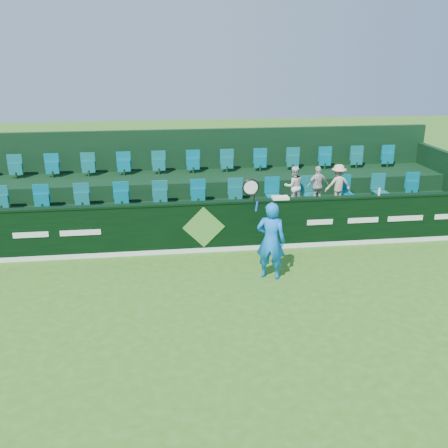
{
  "coord_description": "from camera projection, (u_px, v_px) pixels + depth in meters",
  "views": [
    {
      "loc": [
        -1.06,
        -8.18,
        5.04
      ],
      "look_at": [
        0.38,
        2.8,
        1.15
      ],
      "focal_mm": 40.0,
      "sensor_mm": 36.0,
      "label": 1
    }
  ],
  "objects": [
    {
      "name": "seat_row_back",
      "position": [
        193.0,
        164.0,
        15.75
      ],
      "size": [
        13.5,
        0.5,
        0.6
      ],
      "primitive_type": "cube",
      "color": "#036679",
      "rests_on": "stand_tier_back"
    },
    {
      "name": "ground",
      "position": [
        223.0,
        330.0,
        9.45
      ],
      "size": [
        60.0,
        60.0,
        0.0
      ],
      "primitive_type": "plane",
      "color": "#336919",
      "rests_on": "ground"
    },
    {
      "name": "drinks_bottle",
      "position": [
        379.0,
        192.0,
        13.29
      ],
      "size": [
        0.06,
        0.06,
        0.19
      ],
      "primitive_type": "cylinder",
      "color": "silver",
      "rests_on": "sponsor_hoarding"
    },
    {
      "name": "spectator_left",
      "position": [
        294.0,
        186.0,
        14.11
      ],
      "size": [
        0.59,
        0.48,
        1.15
      ],
      "primitive_type": "imported",
      "rotation": [
        0.0,
        0.0,
        3.22
      ],
      "color": "white",
      "rests_on": "stand_tier_front"
    },
    {
      "name": "spectator_right",
      "position": [
        338.0,
        184.0,
        14.27
      ],
      "size": [
        0.79,
        0.5,
        1.16
      ],
      "primitive_type": "imported",
      "rotation": [
        0.0,
        0.0,
        3.23
      ],
      "color": "beige",
      "rests_on": "stand_tier_front"
    },
    {
      "name": "seat_row_front",
      "position": [
        198.0,
        195.0,
        14.23
      ],
      "size": [
        13.5,
        0.5,
        0.6
      ],
      "primitive_type": "cube",
      "color": "#036679",
      "rests_on": "stand_tier_front"
    },
    {
      "name": "stand_rear",
      "position": [
        193.0,
        175.0,
        16.01
      ],
      "size": [
        16.0,
        4.1,
        2.6
      ],
      "color": "black",
      "rests_on": "ground"
    },
    {
      "name": "sponsor_hoarding",
      "position": [
        203.0,
        227.0,
        12.97
      ],
      "size": [
        16.0,
        0.25,
        1.35
      ],
      "color": "black",
      "rests_on": "ground"
    },
    {
      "name": "tennis_player",
      "position": [
        271.0,
        240.0,
        11.35
      ],
      "size": [
        1.11,
        0.66,
        2.43
      ],
      "color": "#0D72EB",
      "rests_on": "ground"
    },
    {
      "name": "towel",
      "position": [
        280.0,
        198.0,
        12.98
      ],
      "size": [
        0.43,
        0.28,
        0.06
      ],
      "primitive_type": "cube",
      "color": "white",
      "rests_on": "sponsor_hoarding"
    },
    {
      "name": "stand_tier_back",
      "position": [
        195.0,
        196.0,
        15.78
      ],
      "size": [
        16.0,
        1.8,
        1.3
      ],
      "primitive_type": "cube",
      "color": "black",
      "rests_on": "ground"
    },
    {
      "name": "spectator_middle",
      "position": [
        318.0,
        186.0,
        14.2
      ],
      "size": [
        0.7,
        0.38,
        1.13
      ],
      "primitive_type": "imported",
      "rotation": [
        0.0,
        0.0,
        3.31
      ],
      "color": "beige",
      "rests_on": "stand_tier_front"
    },
    {
      "name": "stand_tier_front",
      "position": [
        200.0,
        223.0,
        14.09
      ],
      "size": [
        16.0,
        2.0,
        0.8
      ],
      "primitive_type": "cube",
      "color": "black",
      "rests_on": "ground"
    }
  ]
}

